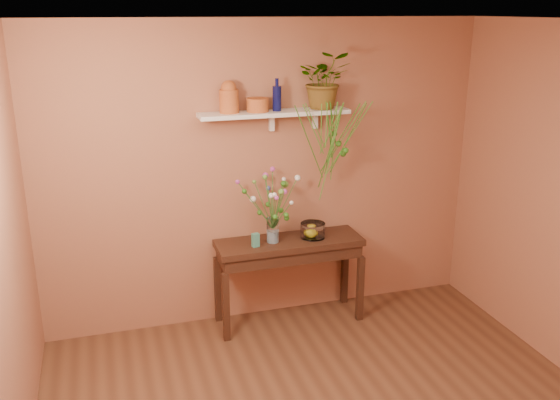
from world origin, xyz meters
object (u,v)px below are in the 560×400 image
Objects in this scene: glass_vase at (273,232)px; glass_bowl at (313,231)px; bouquet at (274,195)px; sideboard at (289,252)px; blue_bottle at (277,98)px; terracotta_jug at (229,97)px; spider_plant at (325,80)px.

glass_vase is 0.38m from glass_bowl.
sideboard is at bearing -0.43° from bouquet.
glass_vase is (-0.15, -0.00, 0.21)m from sideboard.
blue_bottle is 1.17m from glass_vase.
blue_bottle reaches higher than terracotta_jug.
blue_bottle is at bearing 128.28° from sideboard.
bouquet is at bearing -120.99° from blue_bottle.
glass_vase is (-0.50, -0.12, -1.29)m from spider_plant.
terracotta_jug is (-0.49, 0.12, 1.39)m from sideboard.
glass_bowl is (0.71, -0.12, -1.21)m from terracotta_jug.
bouquet is (-0.49, -0.11, -0.95)m from spider_plant.
glass_vase is at bearing -167.05° from spider_plant.
spider_plant is at bearing -0.69° from terracotta_jug.
spider_plant is 2.18× the size of glass_vase.
glass_bowl is at bearing -138.92° from spider_plant.
blue_bottle reaches higher than bouquet.
spider_plant is at bearing 12.56° from bouquet.
bouquet is (0.01, 0.01, 0.34)m from glass_vase.
sideboard is at bearing 1.84° from glass_vase.
sideboard is 5.84× the size of glass_vase.
terracotta_jug is 1.21× the size of glass_bowl.
sideboard is 4.80× the size of blue_bottle.
glass_vase is 0.38× the size of bouquet.
blue_bottle reaches higher than glass_bowl.
glass_vase is 1.01× the size of glass_bowl.
sideboard is 0.57m from bouquet.
blue_bottle is at bearing 59.01° from bouquet.
spider_plant reaches higher than bouquet.
glass_bowl is (0.30, -0.10, -1.19)m from blue_bottle.
blue_bottle reaches higher than sideboard.
terracotta_jug is at bearing 166.18° from sideboard.
blue_bottle is 1.22× the size of glass_vase.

